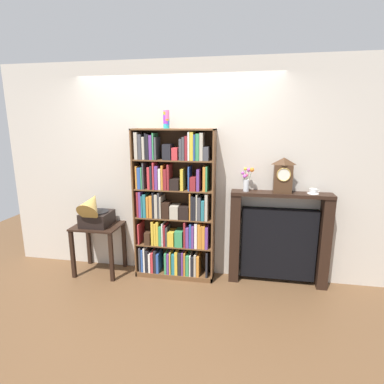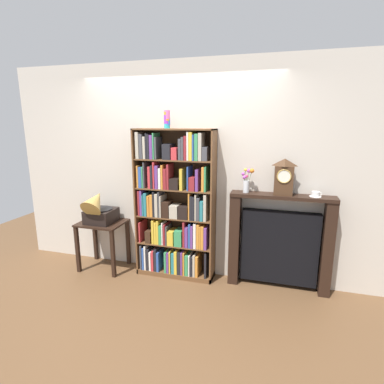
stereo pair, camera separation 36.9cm
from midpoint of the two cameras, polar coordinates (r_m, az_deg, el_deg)
name	(u,v)px [view 1 (the left image)]	position (r m, az deg, el deg)	size (l,w,h in m)	color
ground_plane	(173,280)	(4.04, -6.26, -16.08)	(7.91, 6.40, 0.02)	brown
wall_back	(188,172)	(3.84, -3.50, 3.79)	(4.91, 0.08, 2.67)	beige
bookshelf	(174,210)	(3.80, -6.21, -3.44)	(0.99, 0.28, 1.87)	brown
cup_stack	(166,119)	(3.67, -7.79, 13.30)	(0.07, 0.07, 0.21)	#28B2B7
side_table_left	(98,237)	(4.23, -19.53, -7.89)	(0.59, 0.47, 0.65)	black
gramophone	(94,212)	(4.08, -20.28, -3.48)	(0.35, 0.49, 0.50)	black
fireplace_mantel	(278,239)	(3.82, 13.18, -8.66)	(1.16, 0.21, 1.15)	black
mantel_clock	(283,175)	(3.59, 13.87, 3.04)	(0.20, 0.13, 0.41)	#472D1C
flower_vase	(247,180)	(3.60, 7.34, 2.25)	(0.15, 0.11, 0.29)	silver
teacup_with_saucer	(313,192)	(3.67, 19.08, 0.05)	(0.13, 0.13, 0.06)	white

